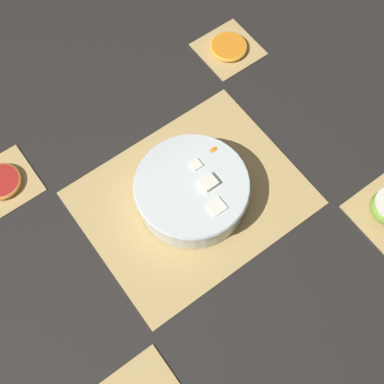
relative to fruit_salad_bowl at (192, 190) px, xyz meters
name	(u,v)px	position (x,y,z in m)	size (l,w,h in m)	color
ground_plane	(192,198)	(0.00, 0.00, -0.04)	(6.00, 6.00, 0.00)	black
bamboo_mat_center	(192,198)	(0.00, 0.00, -0.04)	(0.45, 0.36, 0.01)	tan
coaster_mat_far_left	(3,183)	(-0.31, 0.27, -0.04)	(0.14, 0.14, 0.01)	tan
coaster_mat_far_right	(228,49)	(0.31, 0.27, -0.04)	(0.14, 0.14, 0.01)	tan
fruit_salad_bowl	(192,190)	(0.00, 0.00, 0.00)	(0.24, 0.24, 0.08)	silver
orange_slice_whole	(229,47)	(0.31, 0.27, -0.03)	(0.09, 0.09, 0.01)	orange
grapefruit_slice	(1,182)	(-0.31, 0.27, -0.03)	(0.09, 0.09, 0.01)	#B2231E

